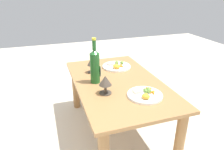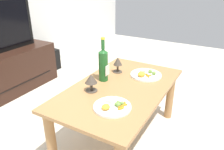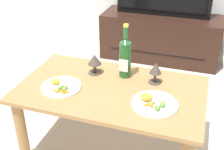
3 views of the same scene
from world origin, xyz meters
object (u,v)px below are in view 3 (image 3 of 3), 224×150
object	(u,v)px
tv_stand	(160,37)
goblet_right	(156,69)
dinner_plate_left	(61,86)
dinner_plate_right	(154,103)
dining_table	(111,100)
goblet_left	(95,61)
wine_bottle	(125,56)

from	to	relation	value
tv_stand	goblet_right	world-z (taller)	goblet_right
tv_stand	dinner_plate_left	xyz separation A→B (m)	(-0.34, -1.63, 0.25)
dinner_plate_left	dinner_plate_right	distance (m)	0.58
dining_table	goblet_left	distance (m)	0.29
dinner_plate_right	dining_table	bearing A→B (deg)	161.82
wine_bottle	goblet_right	size ratio (longest dim) A/B	2.56
dining_table	goblet_right	size ratio (longest dim) A/B	8.17
tv_stand	goblet_left	xyz separation A→B (m)	(-0.21, -1.39, 0.33)
goblet_right	dinner_plate_left	world-z (taller)	goblet_right
goblet_right	dinner_plate_left	xyz separation A→B (m)	(-0.53, -0.25, -0.08)
dining_table	goblet_right	distance (m)	0.34
tv_stand	goblet_left	size ratio (longest dim) A/B	9.09
goblet_left	goblet_right	size ratio (longest dim) A/B	0.98
wine_bottle	goblet_left	bearing A→B (deg)	-174.04
goblet_right	wine_bottle	bearing A→B (deg)	174.04
tv_stand	dinner_plate_left	distance (m)	1.69
dinner_plate_left	goblet_right	bearing A→B (deg)	25.02
tv_stand	dinner_plate_right	size ratio (longest dim) A/B	4.68
dinner_plate_left	tv_stand	bearing A→B (deg)	78.28
goblet_left	dinner_plate_right	size ratio (longest dim) A/B	0.52
goblet_right	dining_table	bearing A→B (deg)	-147.82
wine_bottle	dinner_plate_left	distance (m)	0.45
tv_stand	dining_table	bearing A→B (deg)	-91.80
dinner_plate_left	goblet_left	bearing A→B (deg)	63.26
dining_table	wine_bottle	world-z (taller)	wine_bottle
wine_bottle	dinner_plate_left	xyz separation A→B (m)	(-0.33, -0.27, -0.13)
dining_table	tv_stand	distance (m)	1.55
goblet_right	goblet_left	bearing A→B (deg)	-180.00
goblet_left	goblet_right	xyz separation A→B (m)	(0.41, 0.00, 0.00)
tv_stand	wine_bottle	xyz separation A→B (m)	(-0.01, -1.36, 0.39)
goblet_left	dinner_plate_right	distance (m)	0.52
wine_bottle	goblet_right	bearing A→B (deg)	-5.96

